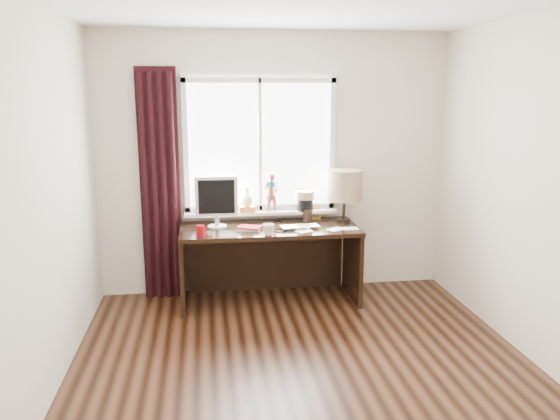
{
  "coord_description": "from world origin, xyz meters",
  "views": [
    {
      "loc": [
        -0.69,
        -3.39,
        2.04
      ],
      "look_at": [
        -0.05,
        1.25,
        1.0
      ],
      "focal_mm": 35.0,
      "sensor_mm": 36.0,
      "label": 1
    }
  ],
  "objects": [
    {
      "name": "icon_frame",
      "position": [
        0.41,
        1.91,
        0.81
      ],
      "size": [
        0.1,
        0.03,
        0.13
      ],
      "color": "gold",
      "rests_on": "desk"
    },
    {
      "name": "notebook_stack",
      "position": [
        -0.3,
        1.56,
        0.77
      ],
      "size": [
        0.26,
        0.22,
        0.03
      ],
      "color": "beige",
      "rests_on": "desk"
    },
    {
      "name": "floor",
      "position": [
        0.0,
        0.0,
        0.0
      ],
      "size": [
        3.5,
        4.0,
        0.0
      ],
      "primitive_type": "cube",
      "color": "#462918",
      "rests_on": "ground"
    },
    {
      "name": "wall_left",
      "position": [
        -1.75,
        0.0,
        1.3
      ],
      "size": [
        0.0,
        4.0,
        2.6
      ],
      "primitive_type": "cube",
      "rotation": [
        1.57,
        0.0,
        1.57
      ],
      "color": "beige",
      "rests_on": "ground"
    },
    {
      "name": "window",
      "position": [
        -0.15,
        1.95,
        1.31
      ],
      "size": [
        1.52,
        0.23,
        1.4
      ],
      "color": "white",
      "rests_on": "ground"
    },
    {
      "name": "laptop",
      "position": [
        0.18,
        1.54,
        0.76
      ],
      "size": [
        0.39,
        0.28,
        0.03
      ],
      "primitive_type": "imported",
      "rotation": [
        0.0,
        0.0,
        0.12
      ],
      "color": "silver",
      "rests_on": "desk"
    },
    {
      "name": "loose_papers",
      "position": [
        0.45,
        1.45,
        0.75
      ],
      "size": [
        0.62,
        0.2,
        0.0
      ],
      "color": "white",
      "rests_on": "desk"
    },
    {
      "name": "desk_cables",
      "position": [
        0.05,
        1.61,
        0.75
      ],
      "size": [
        0.34,
        0.47,
        0.01
      ],
      "color": "black",
      "rests_on": "desk"
    },
    {
      "name": "wall_back",
      "position": [
        0.0,
        2.0,
        1.3
      ],
      "size": [
        3.5,
        0.0,
        2.6
      ],
      "primitive_type": "cube",
      "rotation": [
        1.57,
        0.0,
        0.0
      ],
      "color": "beige",
      "rests_on": "ground"
    },
    {
      "name": "red_cup",
      "position": [
        -0.75,
        1.38,
        0.8
      ],
      "size": [
        0.08,
        0.08,
        0.1
      ],
      "primitive_type": "cylinder",
      "color": "maroon",
      "rests_on": "desk"
    },
    {
      "name": "wall_front",
      "position": [
        0.0,
        -2.0,
        1.3
      ],
      "size": [
        3.5,
        0.0,
        2.6
      ],
      "primitive_type": "cube",
      "rotation": [
        1.57,
        0.0,
        0.0
      ],
      "color": "beige",
      "rests_on": "ground"
    },
    {
      "name": "brush_holder",
      "position": [
        0.31,
        1.82,
        0.81
      ],
      "size": [
        0.09,
        0.09,
        0.25
      ],
      "color": "black",
      "rests_on": "desk"
    },
    {
      "name": "curtain",
      "position": [
        -1.13,
        1.91,
        1.12
      ],
      "size": [
        0.38,
        0.09,
        2.25
      ],
      "color": "black",
      "rests_on": "floor"
    },
    {
      "name": "mug",
      "position": [
        -0.14,
        1.35,
        0.8
      ],
      "size": [
        0.15,
        0.15,
        0.11
      ],
      "primitive_type": "imported",
      "rotation": [
        0.0,
        0.0,
        0.78
      ],
      "color": "white",
      "rests_on": "desk"
    },
    {
      "name": "monitor",
      "position": [
        -0.6,
        1.69,
        1.03
      ],
      "size": [
        0.4,
        0.18,
        0.49
      ],
      "color": "beige",
      "rests_on": "desk"
    },
    {
      "name": "desk",
      "position": [
        -0.1,
        1.73,
        0.51
      ],
      "size": [
        1.7,
        0.7,
        0.75
      ],
      "color": "black",
      "rests_on": "floor"
    },
    {
      "name": "table_lamp",
      "position": [
        0.66,
        1.75,
        1.11
      ],
      "size": [
        0.35,
        0.35,
        0.52
      ],
      "color": "black",
      "rests_on": "desk"
    }
  ]
}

